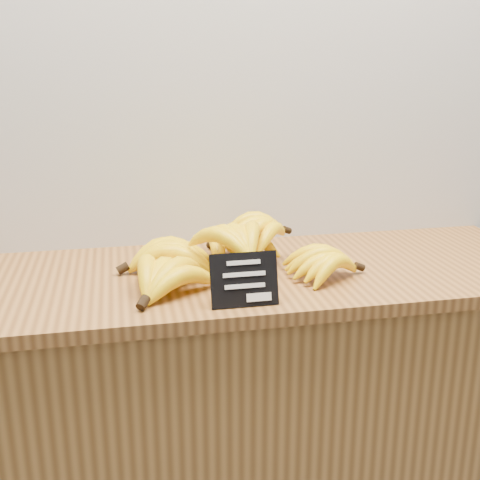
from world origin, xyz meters
TOP-DOWN VIEW (x-y plane):
  - counter at (0.03, 2.75)m, footprint 1.46×0.50m
  - counter_top at (0.03, 2.75)m, footprint 1.58×0.54m
  - chalkboard_sign at (0.00, 2.54)m, footprint 0.14×0.04m
  - banana_pile at (-0.02, 2.74)m, footprint 0.60×0.38m

SIDE VIEW (x-z plane):
  - counter at x=0.03m, z-range 0.00..0.90m
  - counter_top at x=0.03m, z-range 0.90..0.93m
  - banana_pile at x=-0.02m, z-range 0.92..1.04m
  - chalkboard_sign at x=0.00m, z-range 0.93..1.04m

